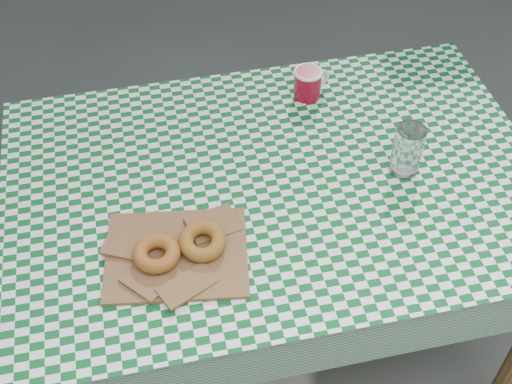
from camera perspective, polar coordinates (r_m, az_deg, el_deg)
table at (r=1.95m, az=1.47°, el=-6.76°), size 1.38×0.99×0.75m
tablecloth at (r=1.66m, az=1.72°, el=1.00°), size 1.40×1.01×0.01m
paper_bag at (r=1.50m, az=-6.72°, el=-5.18°), size 0.33×0.27×0.02m
bagel_front at (r=1.48m, az=-8.41°, el=-5.17°), size 0.14×0.14×0.03m
bagel_back at (r=1.49m, az=-4.54°, el=-4.15°), size 0.12×0.12×0.03m
coffee_mug at (r=1.88m, az=4.38°, el=9.12°), size 0.20×0.20×0.08m
drinking_glass at (r=1.67m, az=12.68°, el=3.47°), size 0.10×0.10×0.13m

